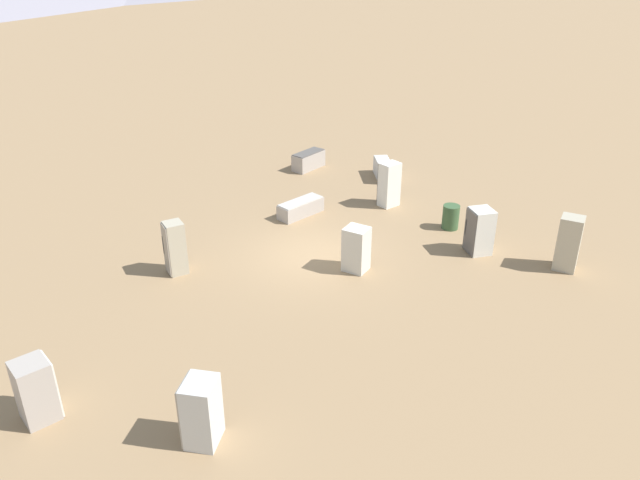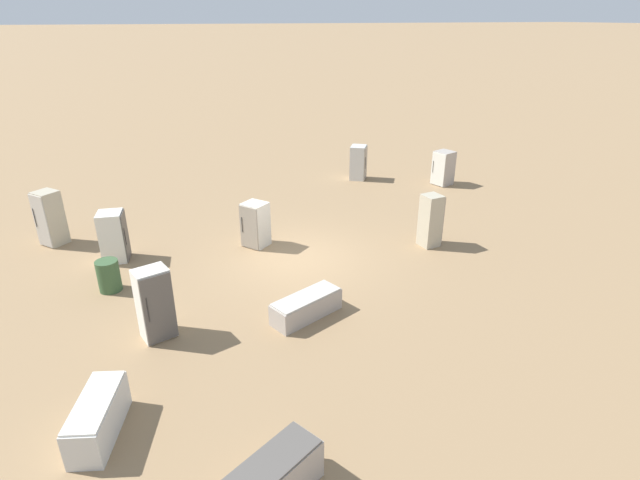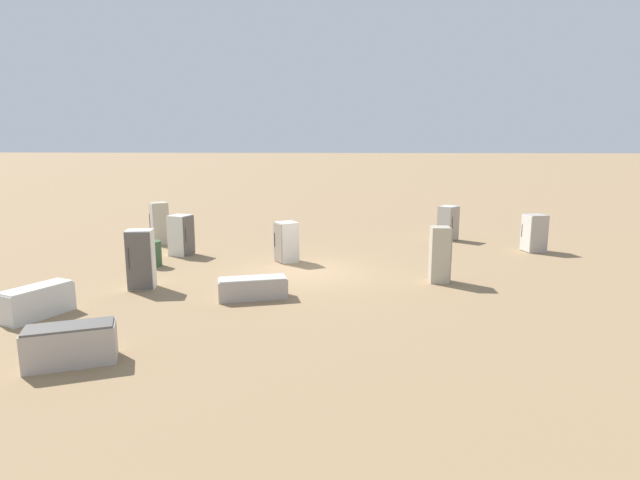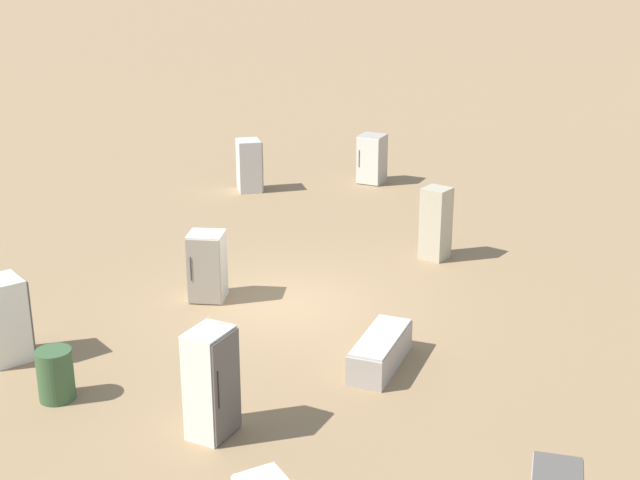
{
  "view_description": "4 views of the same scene",
  "coord_description": "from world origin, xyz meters",
  "px_view_note": "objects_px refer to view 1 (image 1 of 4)",
  "views": [
    {
      "loc": [
        6.84,
        17.23,
        9.85
      ],
      "look_at": [
        -0.08,
        0.44,
        0.75
      ],
      "focal_mm": 35.0,
      "sensor_mm": 36.0,
      "label": 1
    },
    {
      "loc": [
        -4.24,
        -13.35,
        6.95
      ],
      "look_at": [
        0.47,
        -0.85,
        0.93
      ],
      "focal_mm": 28.0,
      "sensor_mm": 36.0,
      "label": 2
    },
    {
      "loc": [
        3.26,
        -16.06,
        4.09
      ],
      "look_at": [
        0.71,
        -0.8,
        1.26
      ],
      "focal_mm": 28.0,
      "sensor_mm": 36.0,
      "label": 3
    },
    {
      "loc": [
        -11.99,
        -12.34,
        7.46
      ],
      "look_at": [
        0.95,
        -0.06,
        1.22
      ],
      "focal_mm": 50.0,
      "sensor_mm": 36.0,
      "label": 4
    }
  ],
  "objects_px": {
    "discarded_fridge_9": "(36,391)",
    "discarded_fridge_8": "(201,412)",
    "discarded_fridge_1": "(383,169)",
    "discarded_fridge_0": "(480,231)",
    "discarded_fridge_2": "(389,184)",
    "discarded_fridge_5": "(356,249)",
    "rusty_barrel": "(451,217)",
    "discarded_fridge_7": "(301,208)",
    "discarded_fridge_4": "(309,160)",
    "discarded_fridge_6": "(175,248)",
    "discarded_fridge_3": "(569,243)"
  },
  "relations": [
    {
      "from": "discarded_fridge_5",
      "to": "discarded_fridge_9",
      "type": "xyz_separation_m",
      "value": [
        9.44,
        3.46,
        0.02
      ]
    },
    {
      "from": "discarded_fridge_8",
      "to": "rusty_barrel",
      "type": "distance_m",
      "value": 12.82
    },
    {
      "from": "discarded_fridge_3",
      "to": "discarded_fridge_7",
      "type": "relative_size",
      "value": 0.91
    },
    {
      "from": "discarded_fridge_2",
      "to": "discarded_fridge_5",
      "type": "distance_m",
      "value": 5.43
    },
    {
      "from": "discarded_fridge_3",
      "to": "discarded_fridge_0",
      "type": "bearing_deg",
      "value": -176.47
    },
    {
      "from": "discarded_fridge_3",
      "to": "discarded_fridge_7",
      "type": "distance_m",
      "value": 9.61
    },
    {
      "from": "discarded_fridge_8",
      "to": "discarded_fridge_5",
      "type": "bearing_deg",
      "value": -15.22
    },
    {
      "from": "discarded_fridge_9",
      "to": "rusty_barrel",
      "type": "height_order",
      "value": "discarded_fridge_9"
    },
    {
      "from": "discarded_fridge_2",
      "to": "discarded_fridge_9",
      "type": "bearing_deg",
      "value": -165.37
    },
    {
      "from": "discarded_fridge_1",
      "to": "discarded_fridge_9",
      "type": "xyz_separation_m",
      "value": [
        14.08,
        10.47,
        0.36
      ]
    },
    {
      "from": "discarded_fridge_4",
      "to": "discarded_fridge_7",
      "type": "bearing_deg",
      "value": 126.68
    },
    {
      "from": "discarded_fridge_4",
      "to": "discarded_fridge_3",
      "type": "bearing_deg",
      "value": 171.0
    },
    {
      "from": "discarded_fridge_5",
      "to": "discarded_fridge_4",
      "type": "bearing_deg",
      "value": 130.51
    },
    {
      "from": "discarded_fridge_0",
      "to": "discarded_fridge_4",
      "type": "xyz_separation_m",
      "value": [
        2.28,
        -9.85,
        -0.39
      ]
    },
    {
      "from": "discarded_fridge_2",
      "to": "discarded_fridge_4",
      "type": "distance_m",
      "value": 5.35
    },
    {
      "from": "discarded_fridge_2",
      "to": "discarded_fridge_8",
      "type": "distance_m",
      "value": 13.72
    },
    {
      "from": "discarded_fridge_3",
      "to": "discarded_fridge_8",
      "type": "bearing_deg",
      "value": -116.54
    },
    {
      "from": "discarded_fridge_0",
      "to": "discarded_fridge_7",
      "type": "xyz_separation_m",
      "value": [
        4.46,
        -5.13,
        -0.49
      ]
    },
    {
      "from": "discarded_fridge_5",
      "to": "rusty_barrel",
      "type": "height_order",
      "value": "discarded_fridge_5"
    },
    {
      "from": "discarded_fridge_4",
      "to": "rusty_barrel",
      "type": "xyz_separation_m",
      "value": [
        -2.46,
        7.89,
        0.06
      ]
    },
    {
      "from": "discarded_fridge_2",
      "to": "rusty_barrel",
      "type": "distance_m",
      "value": 2.99
    },
    {
      "from": "discarded_fridge_8",
      "to": "discarded_fridge_0",
      "type": "bearing_deg",
      "value": -31.23
    },
    {
      "from": "discarded_fridge_4",
      "to": "discarded_fridge_9",
      "type": "relative_size",
      "value": 1.16
    },
    {
      "from": "discarded_fridge_9",
      "to": "discarded_fridge_2",
      "type": "bearing_deg",
      "value": 102.72
    },
    {
      "from": "discarded_fridge_0",
      "to": "discarded_fridge_3",
      "type": "distance_m",
      "value": 2.8
    },
    {
      "from": "discarded_fridge_6",
      "to": "rusty_barrel",
      "type": "relative_size",
      "value": 1.94
    },
    {
      "from": "discarded_fridge_5",
      "to": "rusty_barrel",
      "type": "relative_size",
      "value": 1.64
    },
    {
      "from": "discarded_fridge_0",
      "to": "discarded_fridge_2",
      "type": "height_order",
      "value": "discarded_fridge_2"
    },
    {
      "from": "rusty_barrel",
      "to": "discarded_fridge_5",
      "type": "bearing_deg",
      "value": 18.17
    },
    {
      "from": "discarded_fridge_2",
      "to": "discarded_fridge_7",
      "type": "bearing_deg",
      "value": 156.87
    },
    {
      "from": "discarded_fridge_3",
      "to": "discarded_fridge_8",
      "type": "height_order",
      "value": "discarded_fridge_3"
    },
    {
      "from": "discarded_fridge_8",
      "to": "discarded_fridge_9",
      "type": "relative_size",
      "value": 1.03
    },
    {
      "from": "discarded_fridge_3",
      "to": "discarded_fridge_9",
      "type": "bearing_deg",
      "value": -126.7
    },
    {
      "from": "discarded_fridge_2",
      "to": "discarded_fridge_5",
      "type": "bearing_deg",
      "value": -145.15
    },
    {
      "from": "discarded_fridge_0",
      "to": "discarded_fridge_3",
      "type": "xyz_separation_m",
      "value": [
        -1.93,
        2.02,
        0.12
      ]
    },
    {
      "from": "discarded_fridge_3",
      "to": "discarded_fridge_4",
      "type": "height_order",
      "value": "discarded_fridge_3"
    },
    {
      "from": "discarded_fridge_7",
      "to": "discarded_fridge_9",
      "type": "relative_size",
      "value": 1.33
    },
    {
      "from": "discarded_fridge_4",
      "to": "discarded_fridge_8",
      "type": "height_order",
      "value": "discarded_fridge_8"
    },
    {
      "from": "rusty_barrel",
      "to": "discarded_fridge_1",
      "type": "bearing_deg",
      "value": -91.45
    },
    {
      "from": "discarded_fridge_8",
      "to": "discarded_fridge_3",
      "type": "bearing_deg",
      "value": -43.15
    },
    {
      "from": "discarded_fridge_9",
      "to": "discarded_fridge_8",
      "type": "bearing_deg",
      "value": 38.93
    },
    {
      "from": "discarded_fridge_5",
      "to": "discarded_fridge_7",
      "type": "height_order",
      "value": "discarded_fridge_5"
    },
    {
      "from": "discarded_fridge_4",
      "to": "discarded_fridge_8",
      "type": "distance_m",
      "value": 17.05
    },
    {
      "from": "discarded_fridge_8",
      "to": "rusty_barrel",
      "type": "xyz_separation_m",
      "value": [
        -10.73,
        -7.01,
        -0.33
      ]
    },
    {
      "from": "discarded_fridge_7",
      "to": "discarded_fridge_9",
      "type": "xyz_separation_m",
      "value": [
        9.3,
        8.11,
        0.45
      ]
    },
    {
      "from": "discarded_fridge_7",
      "to": "discarded_fridge_8",
      "type": "height_order",
      "value": "discarded_fridge_8"
    },
    {
      "from": "discarded_fridge_6",
      "to": "rusty_barrel",
      "type": "distance_m",
      "value": 9.88
    },
    {
      "from": "discarded_fridge_1",
      "to": "discarded_fridge_0",
      "type": "bearing_deg",
      "value": -75.05
    },
    {
      "from": "discarded_fridge_1",
      "to": "discarded_fridge_7",
      "type": "bearing_deg",
      "value": -136.33
    },
    {
      "from": "discarded_fridge_1",
      "to": "discarded_fridge_6",
      "type": "distance_m",
      "value": 11.19
    }
  ]
}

